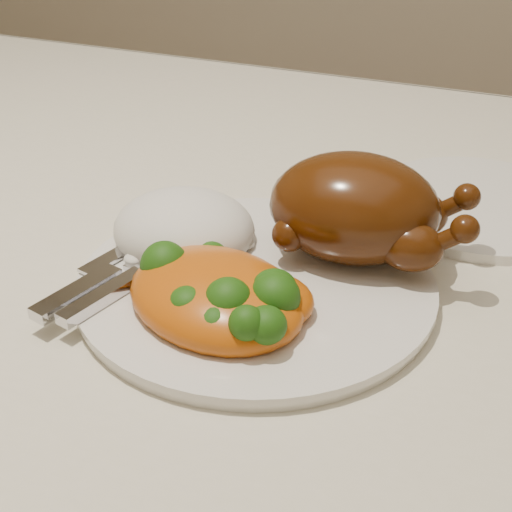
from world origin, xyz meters
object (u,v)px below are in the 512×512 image
at_px(dining_table, 164,319).
at_px(side_plate, 480,204).
at_px(roast_chicken, 359,209).
at_px(dinner_plate, 256,285).

relative_size(dining_table, side_plate, 7.65).
distance_m(side_plate, roast_chicken, 0.17).
height_order(dinner_plate, roast_chicken, roast_chicken).
bearing_deg(side_plate, roast_chicken, -118.44).
bearing_deg(side_plate, dining_table, -150.10).
distance_m(dining_table, dinner_plate, 0.18).
height_order(dining_table, side_plate, side_plate).
relative_size(side_plate, roast_chicken, 1.21).
xyz_separation_m(dining_table, dinner_plate, (0.12, -0.06, 0.11)).
relative_size(dinner_plate, roast_chicken, 1.58).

